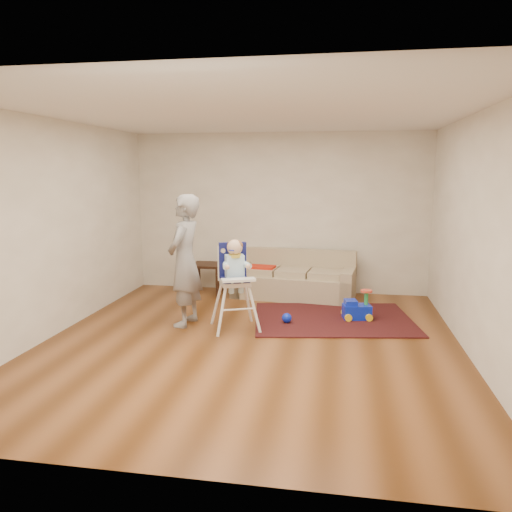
% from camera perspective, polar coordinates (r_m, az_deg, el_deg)
% --- Properties ---
extents(ground, '(5.50, 5.50, 0.00)m').
position_cam_1_polar(ground, '(6.15, -0.64, -9.85)').
color(ground, '#4F290E').
rests_on(ground, ground).
extents(room_envelope, '(5.04, 5.52, 2.72)m').
position_cam_1_polar(room_envelope, '(6.31, 0.19, 8.04)').
color(room_envelope, beige).
rests_on(room_envelope, ground).
extents(sofa, '(2.05, 1.03, 0.76)m').
position_cam_1_polar(sofa, '(8.21, 4.30, -2.14)').
color(sofa, gray).
rests_on(sofa, ground).
extents(side_table, '(0.51, 0.51, 0.51)m').
position_cam_1_polar(side_table, '(8.51, -5.53, -2.58)').
color(side_table, black).
rests_on(side_table, ground).
extents(area_rug, '(2.39, 1.94, 0.02)m').
position_cam_1_polar(area_rug, '(7.14, 8.79, -7.10)').
color(area_rug, black).
rests_on(area_rug, ground).
extents(ride_on_toy, '(0.42, 0.34, 0.41)m').
position_cam_1_polar(ride_on_toy, '(7.12, 11.47, -5.42)').
color(ride_on_toy, '#0D25D4').
rests_on(ride_on_toy, area_rug).
extents(toy_ball, '(0.13, 0.13, 0.13)m').
position_cam_1_polar(toy_ball, '(6.85, 3.54, -7.08)').
color(toy_ball, '#0D25D4').
rests_on(toy_ball, area_rug).
extents(high_chair, '(0.72, 0.72, 1.20)m').
position_cam_1_polar(high_chair, '(6.52, -2.41, -3.44)').
color(high_chair, white).
rests_on(high_chair, ground).
extents(adult, '(0.48, 0.68, 1.76)m').
position_cam_1_polar(adult, '(6.70, -8.14, -0.53)').
color(adult, gray).
rests_on(adult, ground).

